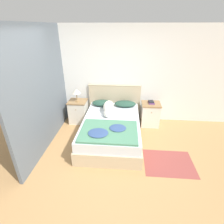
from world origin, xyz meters
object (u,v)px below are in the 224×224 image
book_stack (151,102)px  nightstand_right (150,114)px  bed (111,129)px  pillow_left (103,103)px  nightstand_left (78,111)px  table_lamp (76,92)px  dog (108,107)px  pillow_right (125,104)px

book_stack → nightstand_right: bearing=-93.0°
bed → nightstand_right: bearing=37.4°
nightstand_right → pillow_left: size_ratio=1.12×
bed → nightstand_left: bearing=142.6°
table_lamp → nightstand_right: bearing=0.5°
nightstand_left → book_stack: 2.03m
bed → nightstand_left: nightstand_left is taller
dog → book_stack: (1.11, 0.36, 0.03)m
book_stack → table_lamp: (-2.00, -0.05, 0.26)m
pillow_left → table_lamp: bearing=-175.8°
pillow_left → book_stack: (1.31, 0.00, 0.07)m
pillow_right → book_stack: size_ratio=2.46×
book_stack → table_lamp: table_lamp is taller
nightstand_left → table_lamp: 0.60m
bed → nightstand_right: (1.00, 0.76, 0.07)m
dog → table_lamp: table_lamp is taller
table_lamp → pillow_left: bearing=4.2°
nightstand_left → dog: bearing=-20.5°
bed → pillow_left: 0.92m
nightstand_left → dog: (0.88, -0.33, 0.31)m
nightstand_left → book_stack: book_stack is taller
nightstand_left → nightstand_right: same height
nightstand_right → nightstand_left: bearing=180.0°
bed → pillow_right: 0.92m
table_lamp → book_stack: bearing=1.5°
dog → table_lamp: size_ratio=2.35×
pillow_left → pillow_right: size_ratio=1.00×
pillow_left → nightstand_left: bearing=-177.2°
pillow_left → dog: 0.41m
bed → pillow_right: (0.31, 0.80, 0.34)m
nightstand_left → pillow_right: size_ratio=1.12×
pillow_right → dog: 0.56m
pillow_left → book_stack: 1.31m
nightstand_left → book_stack: (2.00, 0.03, 0.34)m
bed → nightstand_right: nightstand_right is taller
pillow_right → table_lamp: (-1.30, -0.05, 0.33)m
nightstand_right → book_stack: 0.34m
nightstand_left → dog: size_ratio=0.77×
nightstand_left → pillow_left: (0.69, 0.03, 0.27)m
pillow_right → book_stack: bearing=0.0°
bed → pillow_left: size_ratio=3.57×
dog → pillow_left: bearing=118.0°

